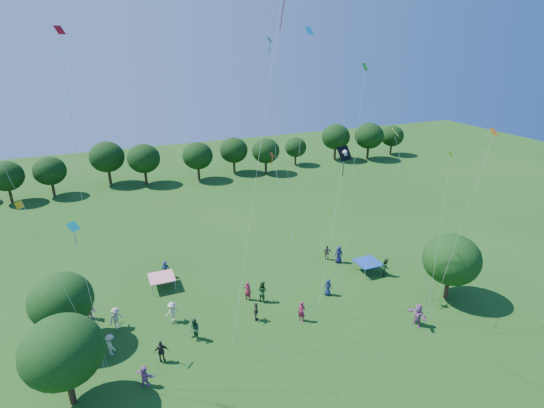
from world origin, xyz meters
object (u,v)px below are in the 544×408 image
(tent_blue, at_px, (368,262))
(red_high_kite, at_px, (274,51))
(near_tree_east, at_px, (452,260))
(pirate_kite, at_px, (344,156))
(tent_red_stripe, at_px, (162,277))
(near_tree_north, at_px, (61,301))
(near_tree_west, at_px, (62,352))

(tent_blue, height_order, red_high_kite, red_high_kite)
(near_tree_east, bearing_deg, red_high_kite, 160.98)
(near_tree_east, xyz_separation_m, pirate_kite, (-8.63, 3.97, 8.82))
(pirate_kite, bearing_deg, tent_red_stripe, 152.36)
(near_tree_north, relative_size, pirate_kite, 0.47)
(pirate_kite, height_order, red_high_kite, red_high_kite)
(tent_blue, xyz_separation_m, pirate_kite, (-4.92, -2.31, 11.53))
(near_tree_west, bearing_deg, near_tree_east, -0.14)
(tent_red_stripe, xyz_separation_m, pirate_kite, (13.73, -7.19, 11.53))
(near_tree_north, bearing_deg, red_high_kite, -4.93)
(near_tree_north, bearing_deg, near_tree_east, -11.76)
(near_tree_east, distance_m, red_high_kite, 22.23)
(tent_blue, bearing_deg, near_tree_west, -166.51)
(tent_red_stripe, bearing_deg, red_high_kite, -37.36)
(near_tree_west, relative_size, near_tree_east, 1.03)
(tent_red_stripe, relative_size, pirate_kite, 0.18)
(tent_red_stripe, xyz_separation_m, red_high_kite, (8.25, -6.30, 19.17))
(near_tree_east, distance_m, tent_blue, 7.78)
(tent_blue, bearing_deg, red_high_kite, -172.26)
(pirate_kite, bearing_deg, near_tree_north, 173.95)
(near_tree_west, height_order, tent_red_stripe, near_tree_west)
(near_tree_east, xyz_separation_m, tent_blue, (-3.71, 6.28, -2.70))
(tent_red_stripe, bearing_deg, tent_blue, -14.67)
(tent_red_stripe, distance_m, pirate_kite, 19.32)
(tent_blue, height_order, pirate_kite, pirate_kite)
(tent_blue, distance_m, red_high_kite, 21.86)
(tent_red_stripe, bearing_deg, near_tree_north, -146.86)
(near_tree_west, distance_m, pirate_kite, 23.00)
(near_tree_west, bearing_deg, tent_red_stripe, 56.93)
(pirate_kite, bearing_deg, red_high_kite, 170.74)
(near_tree_north, relative_size, near_tree_east, 0.96)
(tent_blue, bearing_deg, tent_red_stripe, 165.33)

